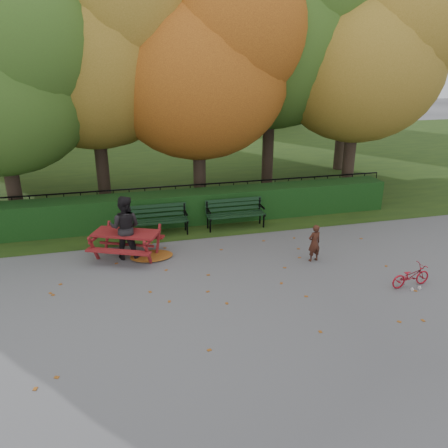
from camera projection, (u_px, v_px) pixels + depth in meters
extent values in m
plane|color=slate|center=(232.00, 286.00, 10.04)|extent=(90.00, 90.00, 0.00)
plane|color=#1C3211|center=(161.00, 160.00, 22.74)|extent=(90.00, 90.00, 0.00)
cube|color=#B7AD8E|center=(236.00, 46.00, 35.20)|extent=(9.00, 6.00, 12.00)
cube|color=black|center=(195.00, 207.00, 13.94)|extent=(13.00, 0.90, 1.00)
cube|color=black|center=(191.00, 211.00, 14.82)|extent=(14.00, 0.04, 0.04)
cube|color=black|center=(190.00, 185.00, 14.50)|extent=(14.00, 0.04, 0.04)
cylinder|color=black|center=(98.00, 206.00, 13.97)|extent=(0.03, 0.03, 1.00)
cylinder|color=black|center=(191.00, 199.00, 14.67)|extent=(0.03, 0.03, 1.00)
cylinder|color=black|center=(275.00, 193.00, 15.37)|extent=(0.03, 0.03, 1.00)
cylinder|color=black|center=(363.00, 187.00, 16.18)|extent=(0.03, 0.03, 1.00)
cylinder|color=black|center=(13.00, 183.00, 13.56)|extent=(0.44, 0.44, 2.62)
sphere|color=#3C5820|center=(22.00, 40.00, 11.73)|extent=(4.20, 4.20, 4.20)
cylinder|color=black|center=(102.00, 162.00, 15.19)|extent=(0.44, 0.44, 3.15)
ellipsoid|color=olive|center=(92.00, 58.00, 14.00)|extent=(6.40, 6.40, 5.76)
sphere|color=olive|center=(125.00, 7.00, 13.03)|extent=(4.80, 4.80, 4.80)
cylinder|color=black|center=(199.00, 166.00, 15.29)|extent=(0.44, 0.44, 2.80)
ellipsoid|color=brown|center=(198.00, 76.00, 14.24)|extent=(6.00, 6.00, 5.40)
sphere|color=brown|center=(235.00, 30.00, 13.33)|extent=(4.50, 4.50, 4.50)
cylinder|color=black|center=(268.00, 146.00, 17.04)|extent=(0.44, 0.44, 3.50)
ellipsoid|color=#3C5820|center=(272.00, 42.00, 15.73)|extent=(6.80, 6.80, 6.12)
cylinder|color=black|center=(349.00, 157.00, 16.40)|extent=(0.44, 0.44, 2.97)
ellipsoid|color=olive|center=(358.00, 67.00, 15.28)|extent=(5.80, 5.80, 5.22)
sphere|color=olive|center=(402.00, 25.00, 14.40)|extent=(4.35, 4.35, 4.35)
cylinder|color=black|center=(341.00, 136.00, 20.42)|extent=(0.44, 0.44, 3.15)
ellipsoid|color=#3C5820|center=(348.00, 59.00, 19.24)|extent=(6.00, 6.00, 5.40)
sphere|color=#3C5820|center=(382.00, 25.00, 18.33)|extent=(4.50, 4.50, 4.50)
cube|color=black|center=(158.00, 223.00, 12.68)|extent=(1.80, 0.12, 0.04)
cube|color=black|center=(158.00, 221.00, 12.85)|extent=(1.80, 0.12, 0.04)
cube|color=black|center=(157.00, 219.00, 13.01)|extent=(1.80, 0.12, 0.04)
cube|color=black|center=(156.00, 215.00, 13.05)|extent=(1.80, 0.05, 0.10)
cube|color=black|center=(156.00, 210.00, 13.00)|extent=(1.80, 0.05, 0.10)
cube|color=black|center=(156.00, 206.00, 12.96)|extent=(1.80, 0.05, 0.10)
cube|color=black|center=(128.00, 224.00, 12.66)|extent=(0.05, 0.55, 0.06)
cube|color=black|center=(127.00, 214.00, 12.82)|extent=(0.05, 0.05, 0.41)
cylinder|color=black|center=(129.00, 233.00, 12.56)|extent=(0.05, 0.05, 0.44)
cylinder|color=black|center=(128.00, 229.00, 12.89)|extent=(0.05, 0.05, 0.44)
cube|color=black|center=(128.00, 218.00, 12.60)|extent=(0.05, 0.45, 0.04)
cube|color=black|center=(186.00, 219.00, 13.05)|extent=(0.05, 0.55, 0.06)
cube|color=black|center=(184.00, 210.00, 13.22)|extent=(0.05, 0.05, 0.41)
cylinder|color=black|center=(187.00, 228.00, 12.96)|extent=(0.05, 0.05, 0.44)
cylinder|color=black|center=(185.00, 224.00, 13.28)|extent=(0.05, 0.05, 0.44)
cube|color=black|center=(186.00, 213.00, 13.00)|extent=(0.05, 0.45, 0.04)
cube|color=black|center=(237.00, 216.00, 13.24)|extent=(1.80, 0.12, 0.04)
cube|color=black|center=(236.00, 215.00, 13.40)|extent=(1.80, 0.12, 0.04)
cube|color=black|center=(234.00, 213.00, 13.57)|extent=(1.80, 0.12, 0.04)
cube|color=black|center=(234.00, 209.00, 13.61)|extent=(1.80, 0.05, 0.10)
cube|color=black|center=(234.00, 204.00, 13.56)|extent=(1.80, 0.05, 0.10)
cube|color=black|center=(234.00, 200.00, 13.51)|extent=(1.80, 0.05, 0.10)
cube|color=black|center=(209.00, 218.00, 13.21)|extent=(0.05, 0.55, 0.06)
cube|color=black|center=(207.00, 208.00, 13.38)|extent=(0.05, 0.05, 0.41)
cylinder|color=black|center=(210.00, 226.00, 13.12)|extent=(0.05, 0.05, 0.44)
cylinder|color=black|center=(208.00, 222.00, 13.45)|extent=(0.05, 0.05, 0.44)
cube|color=black|center=(209.00, 211.00, 13.16)|extent=(0.05, 0.45, 0.04)
cube|color=black|center=(262.00, 213.00, 13.61)|extent=(0.05, 0.55, 0.06)
cube|color=black|center=(259.00, 204.00, 13.78)|extent=(0.05, 0.05, 0.41)
cylinder|color=black|center=(264.00, 221.00, 13.52)|extent=(0.05, 0.05, 0.44)
cylinder|color=black|center=(260.00, 217.00, 13.84)|extent=(0.05, 0.05, 0.44)
cube|color=black|center=(262.00, 207.00, 13.56)|extent=(0.05, 0.45, 0.04)
cube|color=maroon|center=(126.00, 233.00, 11.29)|extent=(1.81, 1.32, 0.06)
cube|color=maroon|center=(118.00, 252.00, 10.88)|extent=(1.62, 0.90, 0.05)
cube|color=maroon|center=(134.00, 235.00, 11.90)|extent=(1.62, 0.90, 0.05)
cube|color=maroon|center=(94.00, 249.00, 11.14)|extent=(0.25, 0.46, 0.81)
cube|color=maroon|center=(107.00, 237.00, 11.91)|extent=(0.25, 0.46, 0.81)
cube|color=maroon|center=(100.00, 234.00, 11.44)|extent=(0.57, 1.16, 0.06)
cube|color=maroon|center=(148.00, 253.00, 10.90)|extent=(0.25, 0.46, 0.81)
cube|color=maroon|center=(158.00, 240.00, 11.67)|extent=(0.25, 0.46, 0.81)
cube|color=maroon|center=(153.00, 238.00, 11.20)|extent=(0.57, 1.16, 0.06)
cube|color=maroon|center=(127.00, 244.00, 11.40)|extent=(1.37, 0.66, 0.06)
ellipsoid|color=maroon|center=(152.00, 256.00, 11.52)|extent=(1.16, 0.83, 0.08)
imported|color=#3C1D13|center=(314.00, 243.00, 11.17)|extent=(0.40, 0.30, 0.99)
imported|color=black|center=(125.00, 227.00, 11.23)|extent=(0.98, 0.87, 1.69)
imported|color=maroon|center=(411.00, 276.00, 9.96)|extent=(1.03, 0.43, 0.53)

